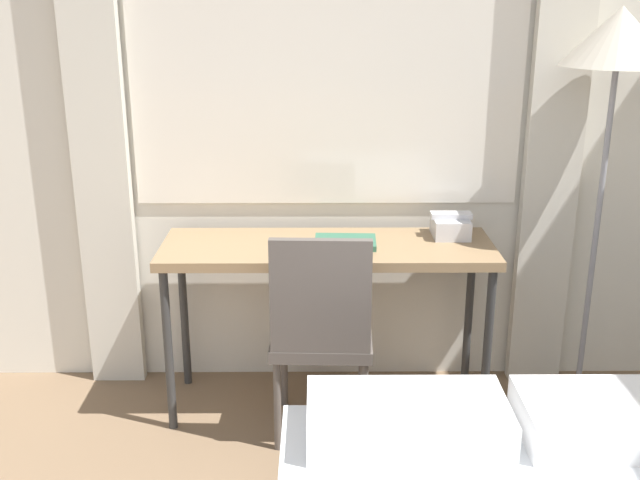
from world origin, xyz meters
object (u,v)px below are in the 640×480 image
standing_lamp (617,63)px  desk (327,259)px  desk_chair (321,326)px  book (345,242)px  telephone (450,226)px

standing_lamp → desk: bearing=179.0°
desk → desk_chair: bearing=-96.0°
desk_chair → standing_lamp: 1.52m
standing_lamp → book: size_ratio=6.53×
standing_lamp → telephone: size_ratio=9.60×
desk → book: book is taller
desk_chair → book: 0.38m
desk → standing_lamp: standing_lamp is taller
telephone → book: (-0.45, -0.12, -0.03)m
book → desk_chair: bearing=-112.1°
desk → book: size_ratio=5.31×
desk → standing_lamp: 1.37m
desk_chair → standing_lamp: size_ratio=0.52×
desk → telephone: 0.55m
desk_chair → book: bearing=70.1°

